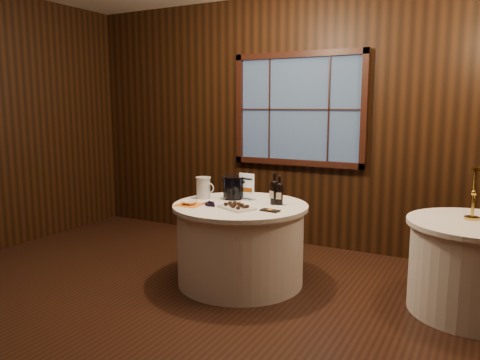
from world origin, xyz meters
The scene contains 15 objects.
ground centered at (0.00, 0.00, 0.00)m, with size 6.00×6.00×0.00m, color black.
back_wall centered at (0.00, 2.48, 1.54)m, with size 6.00×0.10×3.00m.
main_table centered at (0.00, 1.00, 0.39)m, with size 1.28×1.28×0.77m.
side_table centered at (2.00, 1.30, 0.39)m, with size 1.08×1.08×0.77m.
sign_stand centered at (-0.03, 1.20, 0.86)m, with size 0.17×0.10×0.28m.
port_bottle_left centered at (0.28, 1.14, 0.90)m, with size 0.07×0.08×0.31m.
port_bottle_right centered at (0.33, 1.15, 0.89)m, with size 0.07×0.07×0.28m.
ice_bucket centered at (-0.18, 1.19, 0.89)m, with size 0.22×0.22×0.23m.
chocolate_plate centered at (0.06, 0.81, 0.79)m, with size 0.39×0.33×0.05m.
chocolate_box centered at (0.37, 0.86, 0.78)m, with size 0.17×0.08×0.01m, color black.
grape_bunch centered at (-0.20, 0.81, 0.79)m, with size 0.19×0.11×0.04m.
glass_pitcher centered at (-0.46, 1.07, 0.88)m, with size 0.20×0.15×0.22m.
orange_napkin centered at (-0.41, 0.74, 0.77)m, with size 0.23×0.23×0.00m, color orange.
cracker_bowl centered at (-0.41, 0.74, 0.79)m, with size 0.14×0.14×0.03m, color white.
brass_candlestick centered at (1.96, 1.37, 0.93)m, with size 0.12×0.12×0.43m.
Camera 1 is at (2.05, -2.82, 1.69)m, focal length 35.00 mm.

